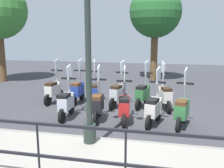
% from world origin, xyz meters
% --- Properties ---
extents(ground_plane, '(28.00, 28.00, 0.00)m').
position_xyz_m(ground_plane, '(0.00, 0.00, 0.00)').
color(ground_plane, '#38383D').
extents(promenade_walkway, '(2.20, 20.00, 0.15)m').
position_xyz_m(promenade_walkway, '(-3.15, 0.00, 0.07)').
color(promenade_walkway, gray).
rests_on(promenade_walkway, ground_plane).
extents(fence_railing, '(0.04, 16.03, 1.07)m').
position_xyz_m(fence_railing, '(-4.20, 0.00, 0.89)').
color(fence_railing, black).
rests_on(fence_railing, promenade_walkway).
extents(lamp_post_near, '(0.26, 0.90, 4.62)m').
position_xyz_m(lamp_post_near, '(-2.40, 0.43, 2.21)').
color(lamp_post_near, '#232D28').
rests_on(lamp_post_near, promenade_walkway).
extents(tree_distant, '(2.65, 2.65, 4.86)m').
position_xyz_m(tree_distant, '(6.15, -0.49, 3.50)').
color(tree_distant, brown).
rests_on(tree_distant, ground_plane).
extents(scooter_near_0, '(1.22, 0.50, 1.54)m').
position_xyz_m(scooter_near_0, '(-0.70, -1.55, 0.48)').
color(scooter_near_0, black).
rests_on(scooter_near_0, ground_plane).
extents(scooter_near_1, '(1.21, 0.51, 1.54)m').
position_xyz_m(scooter_near_1, '(-0.70, -0.83, 0.48)').
color(scooter_near_1, black).
rests_on(scooter_near_1, ground_plane).
extents(scooter_near_2, '(1.23, 0.46, 1.54)m').
position_xyz_m(scooter_near_2, '(-0.71, -0.03, 0.48)').
color(scooter_near_2, black).
rests_on(scooter_near_2, ground_plane).
extents(scooter_near_3, '(1.23, 0.44, 1.54)m').
position_xyz_m(scooter_near_3, '(-0.63, 0.74, 0.48)').
color(scooter_near_3, black).
rests_on(scooter_near_3, ground_plane).
extents(scooter_near_4, '(1.23, 0.44, 1.54)m').
position_xyz_m(scooter_near_4, '(-0.65, 1.66, 0.48)').
color(scooter_near_4, black).
rests_on(scooter_near_4, ground_plane).
extents(scooter_far_0, '(1.20, 0.54, 1.54)m').
position_xyz_m(scooter_far_0, '(0.82, -1.10, 0.48)').
color(scooter_far_0, black).
rests_on(scooter_far_0, ground_plane).
extents(scooter_far_1, '(1.21, 0.52, 1.54)m').
position_xyz_m(scooter_far_1, '(0.93, -0.39, 0.48)').
color(scooter_far_1, black).
rests_on(scooter_far_1, ground_plane).
extents(scooter_far_2, '(1.21, 0.53, 1.54)m').
position_xyz_m(scooter_far_2, '(0.82, 0.41, 0.48)').
color(scooter_far_2, black).
rests_on(scooter_far_2, ground_plane).
extents(scooter_far_3, '(1.22, 0.48, 1.54)m').
position_xyz_m(scooter_far_3, '(0.85, 1.27, 0.48)').
color(scooter_far_3, black).
rests_on(scooter_far_3, ground_plane).
extents(scooter_far_4, '(1.23, 0.44, 1.54)m').
position_xyz_m(scooter_far_4, '(0.98, 1.90, 0.48)').
color(scooter_far_4, black).
rests_on(scooter_far_4, ground_plane).
extents(scooter_far_5, '(1.23, 0.44, 1.54)m').
position_xyz_m(scooter_far_5, '(0.84, 2.75, 0.48)').
color(scooter_far_5, black).
rests_on(scooter_far_5, ground_plane).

